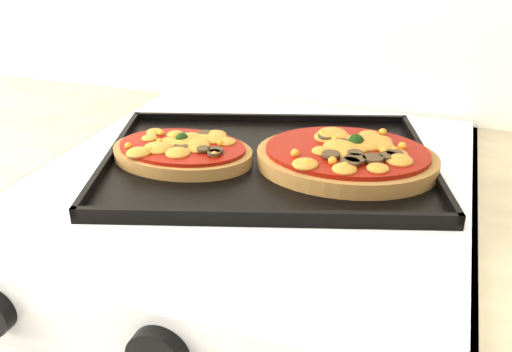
% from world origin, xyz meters
% --- Properties ---
extents(control_panel, '(0.60, 0.02, 0.09)m').
position_xyz_m(control_panel, '(0.01, 1.39, 0.85)').
color(control_panel, silver).
rests_on(control_panel, stove).
extents(baking_tray, '(0.54, 0.46, 0.02)m').
position_xyz_m(baking_tray, '(0.03, 1.70, 0.92)').
color(baking_tray, black).
rests_on(baking_tray, stove).
extents(pizza_left, '(0.21, 0.15, 0.03)m').
position_xyz_m(pizza_left, '(-0.09, 1.67, 0.93)').
color(pizza_left, brown).
rests_on(pizza_left, baking_tray).
extents(pizza_right, '(0.27, 0.22, 0.04)m').
position_xyz_m(pizza_right, '(0.14, 1.72, 0.94)').
color(pizza_right, brown).
rests_on(pizza_right, baking_tray).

